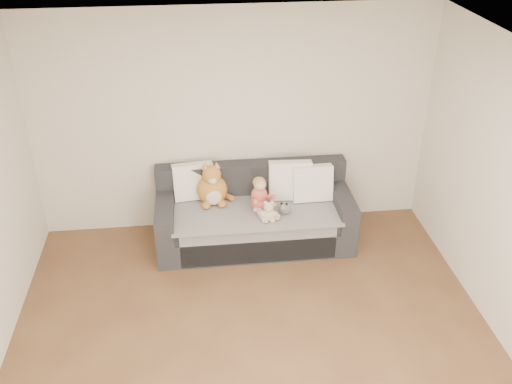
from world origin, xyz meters
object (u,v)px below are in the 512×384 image
at_px(sippy_cup, 268,207).
at_px(teddy_bear, 269,213).
at_px(toddler, 261,197).
at_px(plush_cat, 212,188).
at_px(sofa, 254,217).

bearing_deg(sippy_cup, teddy_bear, -95.61).
relative_size(teddy_bear, sippy_cup, 2.12).
xyz_separation_m(toddler, plush_cat, (-0.52, 0.24, 0.02)).
distance_m(sofa, teddy_bear, 0.45).
bearing_deg(sippy_cup, toddler, 154.54).
distance_m(teddy_bear, sippy_cup, 0.18).
bearing_deg(teddy_bear, sofa, 115.70).
height_order(toddler, plush_cat, plush_cat).
distance_m(toddler, sippy_cup, 0.14).
xyz_separation_m(plush_cat, teddy_bear, (0.58, -0.45, -0.09)).
distance_m(toddler, plush_cat, 0.57).
height_order(plush_cat, teddy_bear, plush_cat).
height_order(sofa, plush_cat, plush_cat).
bearing_deg(teddy_bear, toddler, 112.31).
relative_size(toddler, sippy_cup, 3.60).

